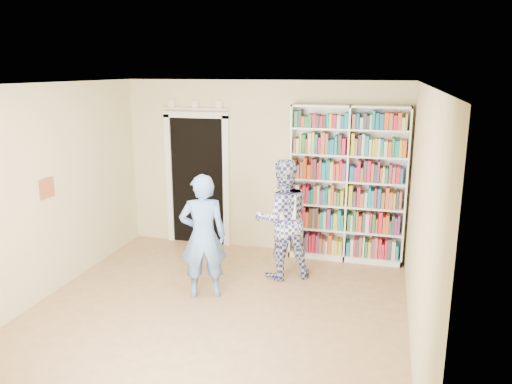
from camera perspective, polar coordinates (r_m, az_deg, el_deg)
floor at (r=6.09m, az=-5.18°, el=-14.20°), size 5.00×5.00×0.00m
ceiling at (r=5.38m, az=-5.82°, el=12.10°), size 5.00×5.00×0.00m
wall_back at (r=7.91m, az=0.76°, el=2.88°), size 4.50×0.00×4.50m
wall_left at (r=6.68m, az=-23.90°, el=-0.39°), size 0.00×5.00×5.00m
wall_right at (r=5.27m, az=18.20°, el=-3.49°), size 0.00×5.00×5.00m
bookshelf at (r=7.58m, az=10.41°, el=0.92°), size 1.71×0.32×2.35m
doorway at (r=8.26m, az=-6.71°, el=2.04°), size 1.10×0.08×2.43m
wall_art at (r=6.81m, az=-22.78°, el=0.40°), size 0.03×0.25×0.25m
man_blue at (r=6.35m, az=-6.06°, el=-5.07°), size 0.69×0.57×1.61m
man_plaid at (r=6.91m, az=3.04°, el=-3.13°), size 1.02×0.94×1.68m
paper_sheet at (r=6.64m, az=3.65°, el=-1.85°), size 0.21×0.08×0.31m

